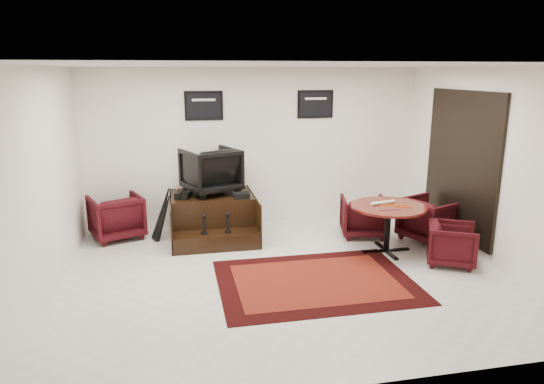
{
  "coord_description": "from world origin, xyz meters",
  "views": [
    {
      "loc": [
        -1.44,
        -6.04,
        2.73
      ],
      "look_at": [
        -0.02,
        0.9,
        0.96
      ],
      "focal_mm": 32.0,
      "sensor_mm": 36.0,
      "label": 1
    }
  ],
  "objects_px": {
    "armchair_side": "(116,215)",
    "shine_podium": "(213,217)",
    "table_chair_back": "(363,214)",
    "meeting_table": "(388,211)",
    "table_chair_corner": "(452,242)",
    "shine_chair": "(211,168)",
    "table_chair_window": "(430,217)"
  },
  "relations": [
    {
      "from": "table_chair_back",
      "to": "table_chair_window",
      "type": "distance_m",
      "value": 1.07
    },
    {
      "from": "shine_podium",
      "to": "armchair_side",
      "type": "relative_size",
      "value": 1.77
    },
    {
      "from": "shine_chair",
      "to": "table_chair_back",
      "type": "height_order",
      "value": "shine_chair"
    },
    {
      "from": "meeting_table",
      "to": "table_chair_window",
      "type": "distance_m",
      "value": 1.0
    },
    {
      "from": "table_chair_window",
      "to": "table_chair_corner",
      "type": "bearing_deg",
      "value": 147.09
    },
    {
      "from": "shine_podium",
      "to": "shine_chair",
      "type": "distance_m",
      "value": 0.83
    },
    {
      "from": "shine_podium",
      "to": "table_chair_back",
      "type": "bearing_deg",
      "value": -10.86
    },
    {
      "from": "armchair_side",
      "to": "table_chair_corner",
      "type": "bearing_deg",
      "value": 134.83
    },
    {
      "from": "meeting_table",
      "to": "table_chair_window",
      "type": "height_order",
      "value": "table_chair_window"
    },
    {
      "from": "armchair_side",
      "to": "table_chair_back",
      "type": "relative_size",
      "value": 1.09
    },
    {
      "from": "shine_chair",
      "to": "table_chair_corner",
      "type": "bearing_deg",
      "value": 126.38
    },
    {
      "from": "armchair_side",
      "to": "shine_podium",
      "type": "bearing_deg",
      "value": 150.47
    },
    {
      "from": "armchair_side",
      "to": "shine_chair",
      "type": "bearing_deg",
      "value": 155.63
    },
    {
      "from": "shine_podium",
      "to": "table_chair_corner",
      "type": "relative_size",
      "value": 2.15
    },
    {
      "from": "table_chair_corner",
      "to": "armchair_side",
      "type": "bearing_deg",
      "value": 93.71
    },
    {
      "from": "shine_podium",
      "to": "table_chair_corner",
      "type": "distance_m",
      "value": 3.81
    },
    {
      "from": "shine_podium",
      "to": "armchair_side",
      "type": "distance_m",
      "value": 1.61
    },
    {
      "from": "shine_chair",
      "to": "armchair_side",
      "type": "height_order",
      "value": "shine_chair"
    },
    {
      "from": "table_chair_back",
      "to": "table_chair_window",
      "type": "xyz_separation_m",
      "value": [
        0.97,
        -0.46,
        0.03
      ]
    },
    {
      "from": "shine_podium",
      "to": "table_chair_window",
      "type": "bearing_deg",
      "value": -15.08
    },
    {
      "from": "table_chair_back",
      "to": "meeting_table",
      "type": "bearing_deg",
      "value": 108.29
    },
    {
      "from": "table_chair_window",
      "to": "shine_podium",
      "type": "bearing_deg",
      "value": 53.01
    },
    {
      "from": "table_chair_window",
      "to": "meeting_table",
      "type": "bearing_deg",
      "value": 89.3
    },
    {
      "from": "shine_podium",
      "to": "table_chair_back",
      "type": "xyz_separation_m",
      "value": [
        2.5,
        -0.48,
        0.04
      ]
    },
    {
      "from": "shine_chair",
      "to": "table_chair_corner",
      "type": "height_order",
      "value": "shine_chair"
    },
    {
      "from": "shine_chair",
      "to": "table_chair_corner",
      "type": "xyz_separation_m",
      "value": [
        3.28,
        -2.08,
        -0.81
      ]
    },
    {
      "from": "armchair_side",
      "to": "table_chair_window",
      "type": "distance_m",
      "value": 5.2
    },
    {
      "from": "table_chair_window",
      "to": "table_chair_corner",
      "type": "height_order",
      "value": "table_chair_window"
    },
    {
      "from": "shine_podium",
      "to": "table_chair_back",
      "type": "relative_size",
      "value": 1.93
    },
    {
      "from": "table_chair_window",
      "to": "table_chair_corner",
      "type": "distance_m",
      "value": 1.02
    },
    {
      "from": "meeting_table",
      "to": "table_chair_back",
      "type": "distance_m",
      "value": 0.86
    },
    {
      "from": "armchair_side",
      "to": "table_chair_corner",
      "type": "relative_size",
      "value": 1.22
    }
  ]
}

